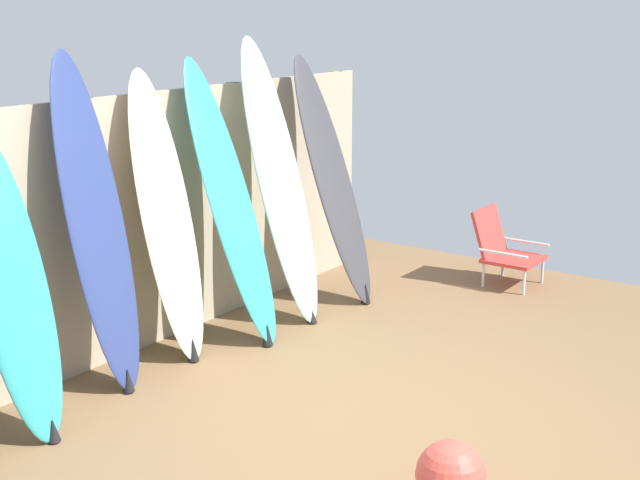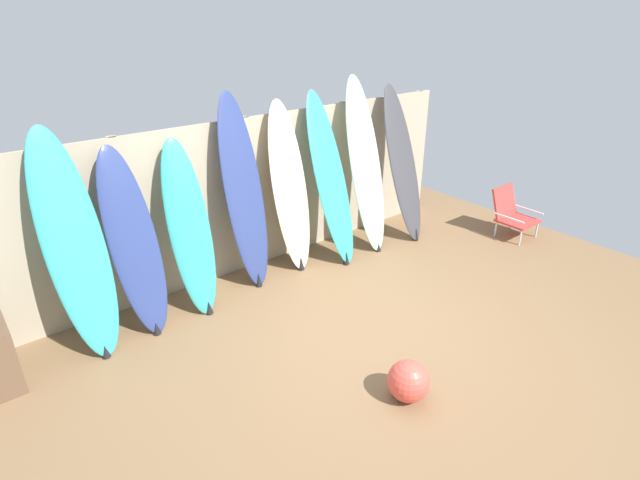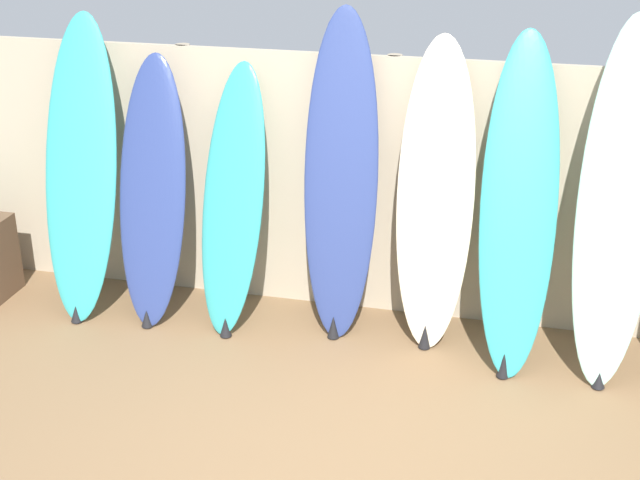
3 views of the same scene
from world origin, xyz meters
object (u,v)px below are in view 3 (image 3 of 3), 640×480
object	(u,v)px
surfboard_navy_3	(341,180)
surfboard_seafoam_6	(618,206)
surfboard_cream_4	(435,199)
surfboard_teal_2	(233,202)
surfboard_navy_1	(152,193)
surfboard_teal_0	(81,171)
surfboard_teal_5	(519,208)

from	to	relation	value
surfboard_navy_3	surfboard_seafoam_6	distance (m)	1.70
surfboard_navy_3	surfboard_cream_4	bearing A→B (deg)	0.33
surfboard_teal_2	surfboard_navy_3	xyz separation A→B (m)	(0.70, 0.10, 0.18)
surfboard_teal_2	surfboard_seafoam_6	bearing A→B (deg)	-0.51
surfboard_navy_1	surfboard_teal_2	size ratio (longest dim) A/B	1.01
surfboard_navy_3	surfboard_cream_4	size ratio (longest dim) A/B	1.07
surfboard_navy_1	surfboard_navy_3	size ratio (longest dim) A/B	0.84
surfboard_teal_0	surfboard_cream_4	world-z (taller)	surfboard_teal_0
surfboard_teal_0	surfboard_navy_3	world-z (taller)	surfboard_navy_3
surfboard_teal_2	surfboard_teal_5	world-z (taller)	surfboard_teal_5
surfboard_teal_2	surfboard_seafoam_6	size ratio (longest dim) A/B	0.81
surfboard_teal_0	surfboard_navy_3	size ratio (longest dim) A/B	0.95
surfboard_teal_2	surfboard_navy_3	bearing A→B (deg)	7.71
surfboard_teal_0	surfboard_teal_2	xyz separation A→B (m)	(1.07, 0.02, -0.14)
surfboard_navy_1	surfboard_seafoam_6	size ratio (longest dim) A/B	0.83
surfboard_navy_1	surfboard_navy_3	distance (m)	1.28
surfboard_teal_0	surfboard_navy_3	distance (m)	1.77
surfboard_navy_3	surfboard_seafoam_6	size ratio (longest dim) A/B	0.98
surfboard_navy_1	surfboard_teal_5	xyz separation A→B (m)	(2.40, -0.02, 0.12)
surfboard_seafoam_6	surfboard_teal_0	bearing A→B (deg)	179.99
surfboard_teal_2	surfboard_seafoam_6	distance (m)	2.41
surfboard_cream_4	surfboard_navy_1	bearing A→B (deg)	-176.88
surfboard_teal_5	surfboard_navy_1	bearing A→B (deg)	179.61
surfboard_cream_4	surfboard_navy_3	bearing A→B (deg)	-179.67
surfboard_navy_3	surfboard_teal_5	size ratio (longest dim) A/B	1.05
surfboard_teal_5	surfboard_seafoam_6	size ratio (longest dim) A/B	0.94
surfboard_navy_3	surfboard_teal_5	bearing A→B (deg)	-5.84
surfboard_navy_1	surfboard_navy_3	bearing A→B (deg)	4.46
surfboard_cream_4	surfboard_teal_5	world-z (taller)	surfboard_teal_5
surfboard_navy_1	surfboard_seafoam_6	world-z (taller)	surfboard_seafoam_6
surfboard_cream_4	surfboard_seafoam_6	bearing A→B (deg)	-6.31
surfboard_teal_0	surfboard_navy_1	xyz separation A→B (m)	(0.50, 0.02, -0.12)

